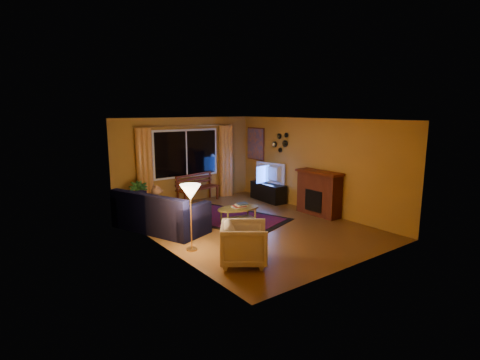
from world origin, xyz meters
TOP-DOWN VIEW (x-y plane):
  - floor at (0.00, 0.00)m, footprint 4.50×6.00m
  - ceiling at (0.00, 0.00)m, footprint 4.50×6.00m
  - wall_back at (0.00, 3.01)m, footprint 4.50×0.02m
  - wall_left at (-2.26, 0.00)m, footprint 0.02×6.00m
  - wall_right at (2.26, 0.00)m, footprint 0.02×6.00m
  - window at (0.00, 2.94)m, footprint 2.00×0.02m
  - curtain_rod at (0.00, 2.90)m, footprint 3.20×0.03m
  - curtain_left at (-1.35, 2.88)m, footprint 0.36×0.36m
  - curtain_right at (1.35, 2.88)m, footprint 0.36×0.36m
  - bench at (0.21, 2.67)m, footprint 1.46×0.68m
  - potted_plant at (-1.76, 2.37)m, footprint 0.62×0.62m
  - sofa at (-1.82, 0.92)m, footprint 1.68×2.41m
  - dog at (-1.77, 1.42)m, footprint 0.39×0.46m
  - armchair at (-1.45, -1.77)m, footprint 1.08×1.09m
  - floor_lamp at (-1.88, -0.63)m, footprint 0.28×0.28m
  - rug at (-0.02, 0.69)m, footprint 2.52×3.16m
  - coffee_table at (-0.08, 0.27)m, footprint 1.22×1.22m
  - tv_console at (2.00, 1.56)m, footprint 0.52×1.31m
  - television at (2.00, 1.56)m, footprint 0.34×1.08m
  - fireplace at (2.05, -0.40)m, footprint 0.40×1.20m
  - mirror_cluster at (2.21, 1.30)m, footprint 0.06×0.60m
  - painting at (2.22, 2.45)m, footprint 0.04×0.76m

SIDE VIEW (x-z plane):
  - floor at x=0.00m, z-range -0.02..0.00m
  - rug at x=-0.02m, z-range 0.00..0.02m
  - coffee_table at x=-0.08m, z-range 0.00..0.39m
  - bench at x=0.21m, z-range 0.00..0.42m
  - tv_console at x=2.00m, z-range 0.00..0.53m
  - armchair at x=-1.45m, z-range 0.00..0.82m
  - potted_plant at x=-1.76m, z-range 0.00..0.89m
  - sofa at x=-1.82m, z-range 0.00..0.90m
  - fireplace at x=2.05m, z-range 0.00..1.10m
  - floor_lamp at x=-1.88m, z-range 0.00..1.29m
  - dog at x=-1.77m, z-range 0.44..0.87m
  - television at x=2.00m, z-range 0.53..1.15m
  - curtain_left at x=-1.35m, z-range 0.00..2.24m
  - curtain_right at x=1.35m, z-range 0.00..2.24m
  - wall_back at x=0.00m, z-range 0.00..2.50m
  - wall_left at x=-2.26m, z-range 0.00..2.50m
  - wall_right at x=2.26m, z-range 0.00..2.50m
  - window at x=0.00m, z-range 0.80..2.10m
  - painting at x=2.22m, z-range 1.17..2.13m
  - mirror_cluster at x=2.21m, z-range 1.52..2.08m
  - curtain_rod at x=0.00m, z-range 2.23..2.27m
  - ceiling at x=0.00m, z-range 2.50..2.52m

